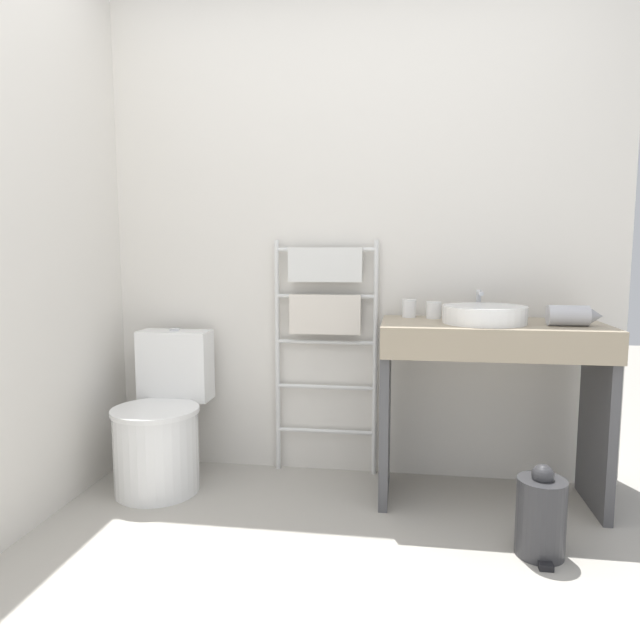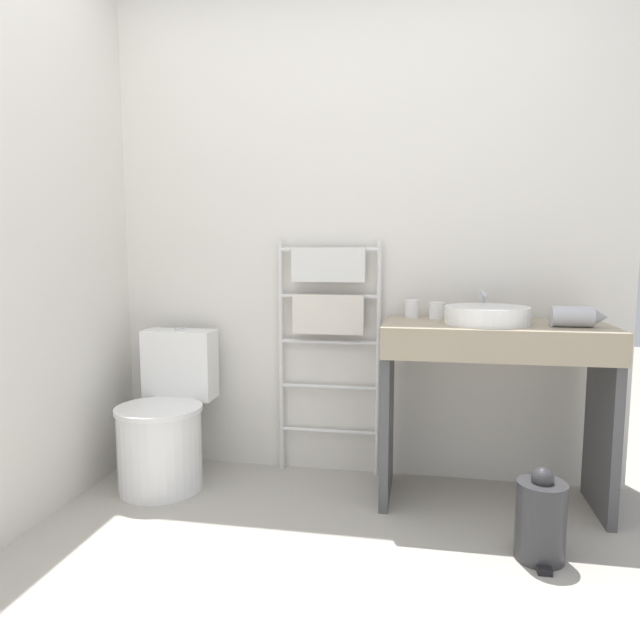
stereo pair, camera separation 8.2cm
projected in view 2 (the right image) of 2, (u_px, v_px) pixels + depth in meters
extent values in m
cube|color=silver|center=(353.00, 230.00, 2.89)|extent=(2.67, 0.12, 2.50)
cube|color=silver|center=(18.00, 225.00, 2.33)|extent=(0.12, 2.23, 2.50)
cylinder|color=white|center=(160.00, 450.00, 2.73)|extent=(0.39, 0.39, 0.38)
cylinder|color=white|center=(159.00, 409.00, 2.71)|extent=(0.41, 0.41, 0.02)
cube|color=white|center=(180.00, 364.00, 2.94)|extent=(0.36, 0.16, 0.35)
cylinder|color=silver|center=(179.00, 329.00, 2.92)|extent=(0.05, 0.05, 0.01)
cylinder|color=silver|center=(281.00, 357.00, 2.95)|extent=(0.02, 0.02, 1.20)
cylinder|color=silver|center=(378.00, 360.00, 2.86)|extent=(0.02, 0.02, 1.20)
cylinder|color=silver|center=(329.00, 431.00, 2.95)|extent=(0.50, 0.02, 0.02)
cylinder|color=silver|center=(329.00, 387.00, 2.92)|extent=(0.50, 0.02, 0.02)
cylinder|color=silver|center=(329.00, 342.00, 2.89)|extent=(0.50, 0.02, 0.02)
cylinder|color=silver|center=(329.00, 296.00, 2.86)|extent=(0.50, 0.02, 0.02)
cylinder|color=silver|center=(329.00, 250.00, 2.84)|extent=(0.50, 0.02, 0.02)
cube|color=silver|center=(328.00, 265.00, 2.82)|extent=(0.37, 0.04, 0.17)
cube|color=silver|center=(328.00, 314.00, 2.85)|extent=(0.36, 0.04, 0.20)
cube|color=gray|center=(495.00, 327.00, 2.51)|extent=(0.97, 0.48, 0.03)
cube|color=gray|center=(501.00, 351.00, 2.29)|extent=(0.97, 0.02, 0.10)
cube|color=#4C4C4F|center=(387.00, 413.00, 2.64)|extent=(0.04, 0.41, 0.79)
cube|color=#4C4C4F|center=(603.00, 424.00, 2.47)|extent=(0.04, 0.41, 0.79)
cylinder|color=white|center=(487.00, 315.00, 2.48)|extent=(0.36, 0.36, 0.08)
cylinder|color=silver|center=(487.00, 307.00, 2.48)|extent=(0.30, 0.30, 0.01)
cylinder|color=silver|center=(482.00, 304.00, 2.69)|extent=(0.02, 0.02, 0.13)
cylinder|color=silver|center=(484.00, 293.00, 2.64)|extent=(0.02, 0.09, 0.02)
cylinder|color=white|center=(412.00, 309.00, 2.73)|extent=(0.07, 0.07, 0.09)
cylinder|color=white|center=(437.00, 311.00, 2.67)|extent=(0.07, 0.07, 0.08)
cylinder|color=#B7B7BC|center=(572.00, 317.00, 2.38)|extent=(0.17, 0.09, 0.09)
cone|color=#9C9CA0|center=(600.00, 317.00, 2.36)|extent=(0.06, 0.08, 0.08)
cube|color=#B7B7BC|center=(558.00, 314.00, 2.47)|extent=(0.05, 0.08, 0.06)
cylinder|color=#333335|center=(540.00, 521.00, 2.11)|extent=(0.18, 0.18, 0.30)
sphere|color=#333335|center=(543.00, 478.00, 2.09)|extent=(0.08, 0.08, 0.08)
cube|color=black|center=(545.00, 571.00, 2.02)|extent=(0.05, 0.04, 0.02)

